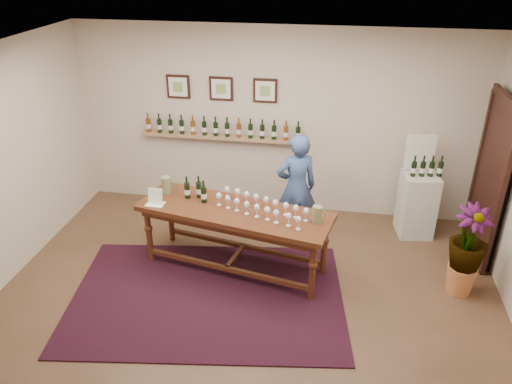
% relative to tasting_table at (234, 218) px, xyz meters
% --- Properties ---
extents(ground, '(6.00, 6.00, 0.00)m').
position_rel_tasting_table_xyz_m(ground, '(0.27, -0.76, -0.73)').
color(ground, '#4E3722').
rests_on(ground, ground).
extents(room_shell, '(6.00, 6.00, 6.00)m').
position_rel_tasting_table_xyz_m(room_shell, '(2.38, 1.10, 0.39)').
color(room_shell, beige).
rests_on(room_shell, ground).
extents(rug, '(3.48, 2.56, 0.02)m').
position_rel_tasting_table_xyz_m(rug, '(-0.20, -0.66, -0.72)').
color(rug, '#450C0D').
rests_on(rug, ground).
extents(tasting_table, '(2.52, 1.25, 0.86)m').
position_rel_tasting_table_xyz_m(tasting_table, '(0.00, 0.00, 0.00)').
color(tasting_table, '#462111').
rests_on(tasting_table, ground).
extents(table_glasses, '(1.31, 0.75, 0.18)m').
position_rel_tasting_table_xyz_m(table_glasses, '(0.34, -0.03, 0.22)').
color(table_glasses, white).
rests_on(table_glasses, tasting_table).
extents(table_bottles, '(0.33, 0.25, 0.31)m').
position_rel_tasting_table_xyz_m(table_bottles, '(-0.52, 0.20, 0.29)').
color(table_bottles, black).
rests_on(table_bottles, tasting_table).
extents(pitcher_left, '(0.17, 0.17, 0.23)m').
position_rel_tasting_table_xyz_m(pitcher_left, '(-0.96, 0.29, 0.24)').
color(pitcher_left, olive).
rests_on(pitcher_left, tasting_table).
extents(pitcher_right, '(0.17, 0.17, 0.21)m').
position_rel_tasting_table_xyz_m(pitcher_right, '(1.02, -0.14, 0.23)').
color(pitcher_right, olive).
rests_on(pitcher_right, tasting_table).
extents(menu_card, '(0.23, 0.18, 0.20)m').
position_rel_tasting_table_xyz_m(menu_card, '(-1.01, -0.01, 0.23)').
color(menu_card, white).
rests_on(menu_card, tasting_table).
extents(display_pedestal, '(0.53, 0.53, 0.93)m').
position_rel_tasting_table_xyz_m(display_pedestal, '(2.37, 1.26, -0.26)').
color(display_pedestal, silver).
rests_on(display_pedestal, ground).
extents(pedestal_bottles, '(0.32, 0.13, 0.31)m').
position_rel_tasting_table_xyz_m(pedestal_bottles, '(2.42, 1.24, 0.35)').
color(pedestal_bottles, black).
rests_on(pedestal_bottles, display_pedestal).
extents(info_sign, '(0.41, 0.08, 0.56)m').
position_rel_tasting_table_xyz_m(info_sign, '(2.33, 1.40, 0.48)').
color(info_sign, white).
rests_on(info_sign, display_pedestal).
extents(potted_plant, '(0.66, 0.66, 1.00)m').
position_rel_tasting_table_xyz_m(potted_plant, '(2.77, -0.05, -0.14)').
color(potted_plant, '#CA7543').
rests_on(potted_plant, ground).
extents(person, '(0.67, 0.56, 1.57)m').
position_rel_tasting_table_xyz_m(person, '(0.68, 0.87, 0.05)').
color(person, '#3B548B').
rests_on(person, ground).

